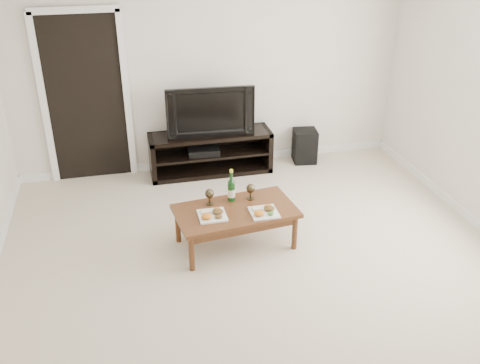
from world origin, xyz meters
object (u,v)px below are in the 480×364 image
television (209,110)px  subwoofer (305,146)px  media_console (211,153)px  coffee_table (236,227)px

television → subwoofer: size_ratio=2.43×
media_console → television: (-0.00, 0.00, 0.59)m
media_console → coffee_table: size_ratio=1.31×
television → coffee_table: 1.87m
television → coffee_table: (-0.07, -1.75, -0.66)m
subwoofer → coffee_table: subwoofer is taller
media_console → subwoofer: bearing=2.0°
television → media_console: bearing=3.4°
subwoofer → coffee_table: (-1.38, -1.80, -0.02)m
subwoofer → media_console: bearing=-170.3°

